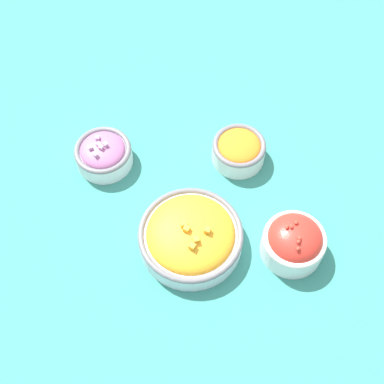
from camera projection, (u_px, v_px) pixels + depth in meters
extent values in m
plane|color=#337F75|center=(192.00, 199.00, 1.12)|extent=(3.00, 3.00, 0.00)
cylinder|color=silver|center=(191.00, 238.00, 1.05)|extent=(0.21, 0.21, 0.04)
torus|color=slate|center=(191.00, 234.00, 1.03)|extent=(0.21, 0.21, 0.01)
ellipsoid|color=orange|center=(191.00, 234.00, 1.03)|extent=(0.17, 0.17, 0.06)
cube|color=#F4A828|center=(196.00, 240.00, 0.99)|extent=(0.01, 0.01, 0.01)
cube|color=#F4A828|center=(187.00, 229.00, 1.00)|extent=(0.02, 0.02, 0.01)
cube|color=#F4A828|center=(184.00, 224.00, 1.01)|extent=(0.01, 0.01, 0.01)
cube|color=#F4A828|center=(205.00, 231.00, 1.00)|extent=(0.02, 0.02, 0.01)
cube|color=#F4A828|center=(192.00, 246.00, 0.99)|extent=(0.02, 0.02, 0.01)
cylinder|color=white|center=(104.00, 156.00, 1.15)|extent=(0.12, 0.12, 0.04)
torus|color=slate|center=(103.00, 150.00, 1.13)|extent=(0.12, 0.12, 0.01)
ellipsoid|color=#9E5B8E|center=(103.00, 150.00, 1.13)|extent=(0.10, 0.10, 0.03)
cube|color=#C699C1|center=(99.00, 144.00, 1.11)|extent=(0.01, 0.01, 0.01)
cube|color=#C699C1|center=(90.00, 148.00, 1.11)|extent=(0.01, 0.01, 0.01)
cube|color=#C699C1|center=(105.00, 144.00, 1.11)|extent=(0.01, 0.01, 0.01)
cube|color=#C699C1|center=(101.00, 147.00, 1.11)|extent=(0.01, 0.01, 0.01)
cube|color=#C699C1|center=(97.00, 138.00, 1.12)|extent=(0.01, 0.01, 0.01)
cube|color=#C699C1|center=(96.00, 155.00, 1.10)|extent=(0.01, 0.01, 0.01)
cylinder|color=silver|center=(238.00, 152.00, 1.15)|extent=(0.11, 0.11, 0.05)
torus|color=slate|center=(239.00, 146.00, 1.13)|extent=(0.11, 0.11, 0.01)
ellipsoid|color=orange|center=(239.00, 146.00, 1.13)|extent=(0.09, 0.09, 0.03)
cylinder|color=white|center=(293.00, 245.00, 1.04)|extent=(0.12, 0.12, 0.05)
torus|color=silver|center=(295.00, 239.00, 1.01)|extent=(0.12, 0.12, 0.01)
ellipsoid|color=red|center=(295.00, 239.00, 1.01)|extent=(0.11, 0.11, 0.06)
ellipsoid|color=red|center=(299.00, 242.00, 0.97)|extent=(0.01, 0.01, 0.01)
ellipsoid|color=red|center=(296.00, 222.00, 0.99)|extent=(0.01, 0.01, 0.01)
ellipsoid|color=red|center=(287.00, 227.00, 0.99)|extent=(0.01, 0.01, 0.01)
ellipsoid|color=red|center=(291.00, 226.00, 0.99)|extent=(0.01, 0.01, 0.01)
ellipsoid|color=red|center=(299.00, 238.00, 0.98)|extent=(0.01, 0.01, 0.01)
ellipsoid|color=red|center=(298.00, 248.00, 0.97)|extent=(0.01, 0.01, 0.01)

